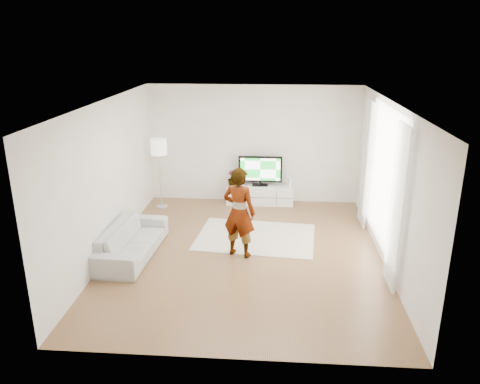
# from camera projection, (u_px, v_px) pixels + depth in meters

# --- Properties ---
(floor) EXTENTS (6.00, 6.00, 0.00)m
(floor) POSITION_uv_depth(u_px,v_px,m) (245.00, 254.00, 8.72)
(floor) COLOR olive
(floor) RESTS_ON ground
(ceiling) EXTENTS (6.00, 6.00, 0.00)m
(ceiling) POSITION_uv_depth(u_px,v_px,m) (245.00, 102.00, 7.83)
(ceiling) COLOR white
(ceiling) RESTS_ON wall_back
(wall_left) EXTENTS (0.02, 6.00, 2.80)m
(wall_left) POSITION_uv_depth(u_px,v_px,m) (107.00, 179.00, 8.45)
(wall_left) COLOR white
(wall_left) RESTS_ON floor
(wall_right) EXTENTS (0.02, 6.00, 2.80)m
(wall_right) POSITION_uv_depth(u_px,v_px,m) (389.00, 185.00, 8.10)
(wall_right) COLOR white
(wall_right) RESTS_ON floor
(wall_back) EXTENTS (5.00, 0.02, 2.80)m
(wall_back) POSITION_uv_depth(u_px,v_px,m) (253.00, 145.00, 11.11)
(wall_back) COLOR white
(wall_back) RESTS_ON floor
(wall_front) EXTENTS (5.00, 0.02, 2.80)m
(wall_front) POSITION_uv_depth(u_px,v_px,m) (229.00, 259.00, 5.44)
(wall_front) COLOR white
(wall_front) RESTS_ON floor
(window) EXTENTS (0.01, 2.60, 2.50)m
(window) POSITION_uv_depth(u_px,v_px,m) (384.00, 178.00, 8.37)
(window) COLOR white
(window) RESTS_ON wall_right
(curtain_near) EXTENTS (0.04, 0.70, 2.60)m
(curtain_near) POSITION_uv_depth(u_px,v_px,m) (397.00, 208.00, 7.18)
(curtain_near) COLOR white
(curtain_near) RESTS_ON floor
(curtain_far) EXTENTS (0.04, 0.70, 2.60)m
(curtain_far) POSITION_uv_depth(u_px,v_px,m) (366.00, 164.00, 9.63)
(curtain_far) COLOR white
(curtain_far) RESTS_ON floor
(media_console) EXTENTS (1.59, 0.45, 0.45)m
(media_console) POSITION_uv_depth(u_px,v_px,m) (260.00, 195.00, 11.25)
(media_console) COLOR white
(media_console) RESTS_ON floor
(television) EXTENTS (1.04, 0.20, 0.72)m
(television) POSITION_uv_depth(u_px,v_px,m) (260.00, 170.00, 11.08)
(television) COLOR black
(television) RESTS_ON media_console
(game_console) EXTENTS (0.09, 0.17, 0.23)m
(game_console) POSITION_uv_depth(u_px,v_px,m) (289.00, 182.00, 11.09)
(game_console) COLOR white
(game_console) RESTS_ON media_console
(potted_plant) EXTENTS (0.25, 0.25, 0.36)m
(potted_plant) POSITION_uv_depth(u_px,v_px,m) (232.00, 178.00, 11.17)
(potted_plant) COLOR #3F7238
(potted_plant) RESTS_ON media_console
(rug) EXTENTS (2.47, 1.89, 0.01)m
(rug) POSITION_uv_depth(u_px,v_px,m) (256.00, 237.00, 9.43)
(rug) COLOR beige
(rug) RESTS_ON floor
(player) EXTENTS (0.71, 0.59, 1.67)m
(player) POSITION_uv_depth(u_px,v_px,m) (239.00, 212.00, 8.39)
(player) COLOR #334772
(player) RESTS_ON rug
(sofa) EXTENTS (0.90, 2.06, 0.59)m
(sofa) POSITION_uv_depth(u_px,v_px,m) (132.00, 240.00, 8.58)
(sofa) COLOR silver
(sofa) RESTS_ON floor
(floor_lamp) EXTENTS (0.36, 0.36, 1.63)m
(floor_lamp) POSITION_uv_depth(u_px,v_px,m) (159.00, 150.00, 10.65)
(floor_lamp) COLOR silver
(floor_lamp) RESTS_ON floor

